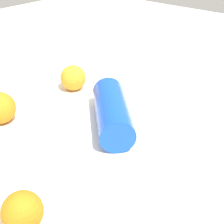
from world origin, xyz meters
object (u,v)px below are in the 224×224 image
(water_bottle, at_px, (111,107))
(orange_2, at_px, (0,108))
(orange_0, at_px, (73,78))
(orange_1, at_px, (22,212))

(water_bottle, distance_m, orange_2, 0.26)
(orange_0, bearing_deg, orange_2, -1.24)
(orange_2, bearing_deg, orange_0, 178.76)
(orange_0, distance_m, orange_2, 0.23)
(orange_2, bearing_deg, orange_1, 62.74)
(orange_1, height_order, orange_2, orange_2)
(water_bottle, xyz_separation_m, orange_0, (-0.06, -0.19, -0.00))
(orange_0, bearing_deg, orange_1, 37.13)
(orange_0, relative_size, orange_1, 1.10)
(water_bottle, bearing_deg, orange_1, 150.74)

